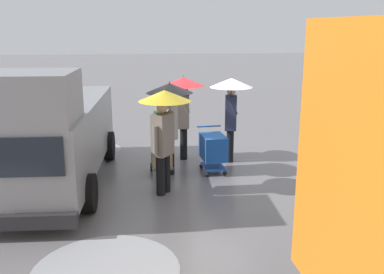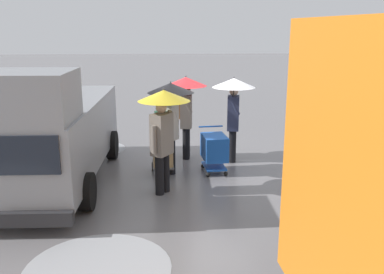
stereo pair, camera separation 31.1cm
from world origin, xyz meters
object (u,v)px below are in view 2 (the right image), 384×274
at_px(hand_dolly_boxes, 163,147).
at_px(pedestrian_white_side, 169,107).
at_px(pedestrian_black_side, 163,117).
at_px(shopping_cart_vendor, 214,149).
at_px(pedestrian_pink_side, 234,100).
at_px(cargo_van_parked_right, 50,132).
at_px(pedestrian_far_side, 186,98).

relative_size(hand_dolly_boxes, pedestrian_white_side, 0.61).
bearing_deg(pedestrian_white_side, pedestrian_black_side, 82.90).
height_order(shopping_cart_vendor, pedestrian_white_side, pedestrian_white_side).
height_order(pedestrian_black_side, pedestrian_white_side, same).
bearing_deg(shopping_cart_vendor, pedestrian_pink_side, -126.30).
height_order(cargo_van_parked_right, pedestrian_far_side, cargo_van_parked_right).
xyz_separation_m(pedestrian_pink_side, pedestrian_white_side, (1.59, 0.78, -0.01)).
relative_size(cargo_van_parked_right, hand_dolly_boxes, 4.11).
xyz_separation_m(cargo_van_parked_right, shopping_cart_vendor, (-3.54, -0.57, -0.61)).
xyz_separation_m(pedestrian_pink_side, pedestrian_black_side, (1.74, 1.92, 0.00)).
relative_size(shopping_cart_vendor, pedestrian_black_side, 0.47).
bearing_deg(pedestrian_far_side, shopping_cart_vendor, 118.52).
height_order(pedestrian_white_side, pedestrian_far_side, same).
relative_size(hand_dolly_boxes, pedestrian_black_side, 0.61).
xyz_separation_m(pedestrian_white_side, pedestrian_far_side, (-0.44, -1.13, 0.00)).
distance_m(cargo_van_parked_right, shopping_cart_vendor, 3.64).
xyz_separation_m(cargo_van_parked_right, pedestrian_pink_side, (-4.10, -1.33, 0.41)).
bearing_deg(pedestrian_black_side, pedestrian_white_side, -97.10).
xyz_separation_m(hand_dolly_boxes, pedestrian_far_side, (-0.59, -1.18, 0.90)).
distance_m(cargo_van_parked_right, pedestrian_white_side, 2.59).
distance_m(pedestrian_pink_side, pedestrian_white_side, 1.78).
bearing_deg(cargo_van_parked_right, pedestrian_white_side, -167.75).
xyz_separation_m(pedestrian_black_side, pedestrian_white_side, (-0.14, -1.14, -0.01)).
distance_m(cargo_van_parked_right, hand_dolly_boxes, 2.45).
bearing_deg(cargo_van_parked_right, pedestrian_black_side, 165.83).
bearing_deg(shopping_cart_vendor, cargo_van_parked_right, 9.16).
xyz_separation_m(pedestrian_black_side, pedestrian_far_side, (-0.58, -2.26, -0.01)).
distance_m(hand_dolly_boxes, pedestrian_white_side, 0.92).
distance_m(shopping_cart_vendor, pedestrian_pink_side, 1.38).
distance_m(cargo_van_parked_right, pedestrian_black_side, 2.47).
distance_m(pedestrian_black_side, pedestrian_far_side, 2.34).
height_order(pedestrian_pink_side, pedestrian_far_side, same).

